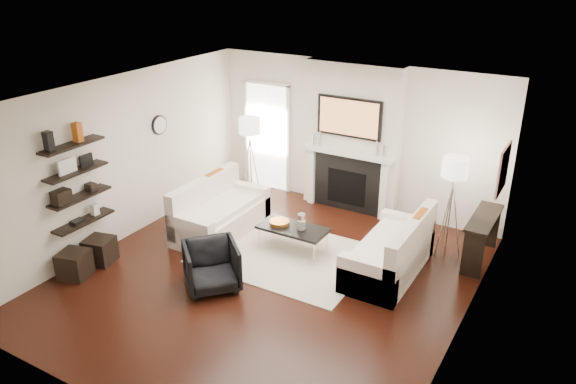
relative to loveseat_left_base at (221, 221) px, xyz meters
The scene contains 71 objects.
room_envelope 2.03m from the loveseat_left_base, 30.18° to the right, with size 6.00×6.00×6.00m.
chimney_breast 2.74m from the loveseat_left_base, 54.34° to the left, with size 1.80×0.25×2.70m, color silver.
fireplace_surround 2.41m from the loveseat_left_base, 52.45° to the left, with size 1.30×0.02×1.04m, color black.
firebox 2.40m from the loveseat_left_base, 52.38° to the left, with size 0.75×0.02×0.65m, color black.
mantel_pilaster_l 2.03m from the loveseat_left_base, 68.46° to the left, with size 0.12×0.08×1.10m, color white.
mantel_pilaster_r 2.88m from the loveseat_left_base, 40.58° to the left, with size 0.12×0.08×1.10m, color white.
mantel_shelf 2.52m from the loveseat_left_base, 51.71° to the left, with size 1.70×0.18×0.07m, color white.
tv_body 2.84m from the loveseat_left_base, 52.08° to the left, with size 1.20×0.06×0.70m, color black.
tv_screen 2.82m from the loveseat_left_base, 51.60° to the left, with size 1.10×0.01×0.62m, color #BF723F.
candlestick_l_tall 2.34m from the loveseat_left_base, 63.96° to the left, with size 0.04×0.04×0.30m, color silver.
candlestick_l_short 2.27m from the loveseat_left_base, 67.30° to the left, with size 0.04×0.04×0.24m, color silver.
candlestick_r_tall 2.94m from the loveseat_left_base, 42.74° to the left, with size 0.04×0.04×0.30m, color silver.
candlestick_r_short 3.02m from the loveseat_left_base, 40.96° to the left, with size 0.04×0.04×0.24m, color silver.
hallway_panel 2.33m from the loveseat_left_base, 100.48° to the left, with size 0.90×0.02×2.10m, color white.
door_trim_l 2.44m from the loveseat_left_base, 112.48° to the left, with size 0.06×0.06×2.16m, color white.
door_trim_r 2.28m from the loveseat_left_base, 87.68° to the left, with size 0.06×0.06×2.16m, color white.
door_trim_top 2.88m from the loveseat_left_base, 100.57° to the left, with size 1.02×0.06×0.06m, color white.
rug 1.37m from the loveseat_left_base, ahead, with size 2.60×2.00×0.01m, color beige.
loveseat_left_base is the anchor object (origin of this frame).
loveseat_left_back 0.46m from the loveseat_left_base, behind, with size 0.18×1.80×0.80m, color white.
loveseat_left_arm_n 0.81m from the loveseat_left_base, 90.00° to the right, with size 0.85×0.18×0.60m, color white.
loveseat_left_arm_s 0.81m from the loveseat_left_base, 90.00° to the left, with size 0.85×0.18×0.60m, color white.
loveseat_left_cushion 0.26m from the loveseat_left_base, ahead, with size 0.63×1.44×0.10m, color white.
pillow_left_orange 0.69m from the loveseat_left_base, 138.15° to the left, with size 0.10×0.42×0.42m, color #A85014.
pillow_left_charcoal 0.68m from the loveseat_left_base, 138.15° to the right, with size 0.10×0.40×0.40m, color black.
loveseat_right_base 2.93m from the loveseat_left_base, ahead, with size 0.85×1.80×0.42m, color white.
loveseat_right_back 3.28m from the loveseat_left_base, ahead, with size 0.18×1.80×0.80m, color white.
loveseat_right_arm_n 2.99m from the loveseat_left_base, 12.10° to the right, with size 0.85×0.18×0.60m, color white.
loveseat_right_arm_s 3.09m from the loveseat_left_base, 18.76° to the left, with size 0.85×0.18×0.60m, color white.
loveseat_right_cushion 2.89m from the loveseat_left_base, ahead, with size 0.63×1.44×0.10m, color white.
pillow_right_orange 3.34m from the loveseat_left_base, ahead, with size 0.10×0.42×0.42m, color #A85014.
pillow_right_charcoal 3.30m from the loveseat_left_base, ahead, with size 0.10×0.40×0.40m, color black.
coffee_table 1.39m from the loveseat_left_base, ahead, with size 1.10×0.55×0.04m, color black.
coffee_leg_nw 0.90m from the loveseat_left_base, 11.45° to the right, with size 0.02×0.02×0.38m, color silver.
coffee_leg_ne 1.89m from the loveseat_left_base, ahead, with size 0.02×0.02×0.38m, color silver.
coffee_leg_sw 0.92m from the loveseat_left_base, 16.62° to the left, with size 0.02×0.02×0.38m, color silver.
coffee_leg_se 1.90m from the loveseat_left_base, ahead, with size 0.02×0.02×0.38m, color silver.
hurricane_glass 1.57m from the loveseat_left_base, ahead, with size 0.14×0.14×0.24m, color white.
hurricane_candle 1.56m from the loveseat_left_base, ahead, with size 0.10×0.10×0.16m, color white.
copper_bowl 1.15m from the loveseat_left_base, ahead, with size 0.32×0.32×0.05m, color #B15F1D.
armchair 1.73m from the loveseat_left_base, 57.92° to the right, with size 0.73×0.68×0.75m, color black.
lamp_left_post 1.61m from the loveseat_left_base, 104.68° to the left, with size 0.02×0.02×1.20m, color silver.
lamp_left_shade 1.99m from the loveseat_left_base, 104.68° to the left, with size 0.40×0.40×0.30m, color white.
lamp_left_leg_a 1.58m from the loveseat_left_base, 100.70° to the left, with size 0.02×0.02×1.25m, color silver.
lamp_left_leg_b 1.71m from the loveseat_left_base, 105.68° to the left, with size 0.02×0.02×1.25m, color silver.
lamp_left_leg_c 1.53m from the loveseat_left_base, 107.67° to the left, with size 0.02×0.02×1.25m, color silver.
lamp_right_post 3.73m from the loveseat_left_base, 19.27° to the left, with size 0.02×0.02×1.20m, color silver.
lamp_right_shade 3.92m from the loveseat_left_base, 19.27° to the left, with size 0.40×0.40×0.30m, color white.
lamp_right_leg_a 3.84m from the loveseat_left_base, 18.72° to the left, with size 0.02×0.02×1.25m, color silver.
lamp_right_leg_b 3.72m from the loveseat_left_base, 20.94° to the left, with size 0.02×0.02×1.25m, color silver.
lamp_right_leg_c 3.65m from the loveseat_left_base, 18.13° to the left, with size 0.02×0.02×1.25m, color silver.
console_top 4.24m from the loveseat_left_base, 17.11° to the left, with size 0.35×1.20×0.04m, color black.
console_leg_n 4.09m from the loveseat_left_base, ahead, with size 0.30×0.04×0.71m, color black.
console_leg_s 4.41m from the loveseat_left_base, 23.97° to the left, with size 0.30×0.04×0.71m, color black.
wall_art 4.56m from the loveseat_left_base, 16.04° to the left, with size 0.03×0.70×0.70m, color #A36251.
shelf_bottom 2.24m from the loveseat_left_base, 122.24° to the right, with size 0.25×1.00×0.04m, color black.
shelf_lower 2.36m from the loveseat_left_base, 122.24° to the right, with size 0.25×1.00×0.04m, color black.
shelf_upper 2.54m from the loveseat_left_base, 122.24° to the right, with size 0.25×1.00×0.04m, color black.
shelf_top 2.76m from the loveseat_left_base, 122.24° to the right, with size 0.25×1.00×0.04m, color black.
decor_magfile_a 3.10m from the loveseat_left_base, 117.82° to the right, with size 0.12×0.10×0.28m, color black.
decor_magfile_b 2.78m from the loveseat_left_base, 124.13° to the right, with size 0.12×0.10×0.28m, color #A85014.
decor_frame_a 2.70m from the loveseat_left_base, 120.47° to the right, with size 0.04×0.30×0.22m, color white.
decor_frame_b 2.45m from the loveseat_left_base, 125.36° to the right, with size 0.04×0.22×0.18m, color black.
decor_wine_rack 2.65m from the loveseat_left_base, 118.34° to the right, with size 0.18×0.25×0.20m, color black.
decor_box_small 2.22m from the loveseat_left_base, 125.59° to the right, with size 0.15×0.12×0.12m, color black.
decor_books 2.34m from the loveseat_left_base, 120.77° to the right, with size 0.14×0.20×0.05m, color black.
decor_box_tall 2.08m from the loveseat_left_base, 125.70° to the right, with size 0.10×0.10×0.18m, color white.
clock_rim 1.96m from the loveseat_left_base, behind, with size 0.34×0.34×0.04m, color black.
clock_face 1.95m from the loveseat_left_base, behind, with size 0.29×0.29×0.01m, color white.
ottoman_near 2.03m from the loveseat_left_base, 119.99° to the right, with size 0.40×0.40×0.40m, color black.
ottoman_far 2.46m from the loveseat_left_base, 114.33° to the right, with size 0.40×0.40×0.40m, color black.
Camera 1 is at (3.84, -6.00, 4.41)m, focal length 35.00 mm.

